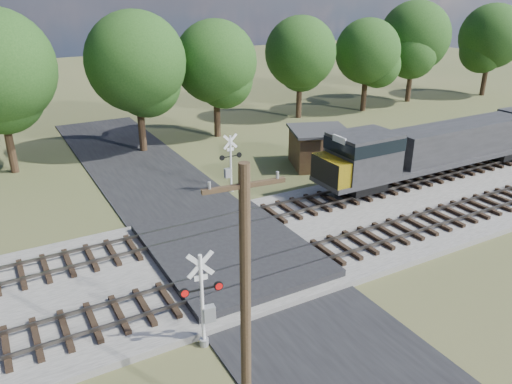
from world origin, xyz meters
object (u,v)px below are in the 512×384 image
crossing_signal_near (205,308)px  equipment_shed (319,147)px  utility_pole (246,308)px  crossing_signal_far (230,168)px

crossing_signal_near → equipment_shed: size_ratio=0.75×
crossing_signal_near → equipment_shed: bearing=50.9°
crossing_signal_near → utility_pole: size_ratio=0.46×
utility_pole → equipment_shed: bearing=55.3°
utility_pole → equipment_shed: (15.74, 18.36, -3.10)m
crossing_signal_far → utility_pole: (-7.92, -17.03, 2.91)m
crossing_signal_near → utility_pole: (-0.61, -4.28, 2.87)m
crossing_signal_near → equipment_shed: crossing_signal_near is taller
crossing_signal_near → utility_pole: bearing=-90.1°
crossing_signal_far → crossing_signal_near: bearing=59.8°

